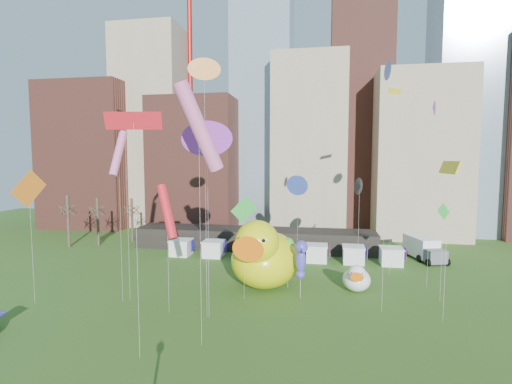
% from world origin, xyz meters
% --- Properties ---
extents(skyline, '(101.00, 23.00, 68.00)m').
position_xyz_m(skyline, '(2.25, 61.06, 21.44)').
color(skyline, brown).
rests_on(skyline, ground).
extents(crane_left, '(23.00, 1.00, 76.00)m').
position_xyz_m(crane_left, '(-21.11, 64.00, 46.90)').
color(crane_left, red).
rests_on(crane_left, ground).
extents(pavilion, '(38.00, 6.00, 3.20)m').
position_xyz_m(pavilion, '(-4.00, 42.00, 1.60)').
color(pavilion, black).
rests_on(pavilion, ground).
extents(vendor_tents, '(33.24, 2.80, 2.40)m').
position_xyz_m(vendor_tents, '(1.02, 36.00, 1.11)').
color(vendor_tents, white).
rests_on(vendor_tents, ground).
extents(bare_trees, '(8.44, 6.44, 8.50)m').
position_xyz_m(bare_trees, '(-30.17, 40.54, 4.01)').
color(bare_trees, '#382B21').
rests_on(bare_trees, ground).
extents(big_duck, '(9.08, 11.05, 7.99)m').
position_xyz_m(big_duck, '(0.39, 23.65, 3.67)').
color(big_duck, '#DDDE0B').
rests_on(big_duck, ground).
extents(small_duck, '(3.24, 4.21, 3.17)m').
position_xyz_m(small_duck, '(10.46, 24.34, 1.45)').
color(small_duck, white).
rests_on(small_duck, ground).
extents(seahorse_green, '(1.46, 1.75, 5.68)m').
position_xyz_m(seahorse_green, '(2.99, 24.33, 4.07)').
color(seahorse_green, silver).
rests_on(seahorse_green, ground).
extents(seahorse_purple, '(1.70, 1.93, 6.07)m').
position_xyz_m(seahorse_purple, '(4.57, 21.22, 4.41)').
color(seahorse_purple, silver).
rests_on(seahorse_purple, ground).
extents(box_truck, '(4.71, 7.83, 3.13)m').
position_xyz_m(box_truck, '(21.05, 39.89, 1.61)').
color(box_truck, white).
rests_on(box_truck, ground).
extents(kite_0, '(2.81, 2.58, 12.07)m').
position_xyz_m(kite_0, '(-7.36, 15.43, 9.55)').
color(kite_0, silver).
rests_on(kite_0, ground).
extents(kite_1, '(0.99, 2.75, 17.21)m').
position_xyz_m(kite_1, '(-13.18, 17.43, 14.90)').
color(kite_1, silver).
rests_on(kite_1, ground).
extents(kite_2, '(0.76, 3.85, 18.97)m').
position_xyz_m(kite_2, '(-12.49, 17.64, 18.31)').
color(kite_2, silver).
rests_on(kite_2, ground).
extents(kite_3, '(2.74, 0.22, 10.67)m').
position_xyz_m(kite_3, '(-1.10, 19.98, 9.20)').
color(kite_3, silver).
rests_on(kite_3, ground).
extents(kite_4, '(0.77, 3.65, 14.21)m').
position_xyz_m(kite_4, '(17.42, 17.84, 13.61)').
color(kite_4, silver).
rests_on(kite_4, ground).
extents(kite_5, '(0.36, 1.68, 23.05)m').
position_xyz_m(kite_5, '(12.32, 18.84, 22.11)').
color(kite_5, silver).
rests_on(kite_5, ground).
extents(kite_6, '(1.06, 3.55, 13.36)m').
position_xyz_m(kite_6, '(-21.44, 15.23, 11.43)').
color(kite_6, silver).
rests_on(kite_6, ground).
extents(kite_7, '(3.09, 0.45, 17.69)m').
position_xyz_m(kite_7, '(-3.31, 14.91, 16.14)').
color(kite_7, silver).
rests_on(kite_7, ground).
extents(kite_8, '(3.99, 1.21, 17.62)m').
position_xyz_m(kite_8, '(-6.23, 7.28, 16.95)').
color(kite_8, silver).
rests_on(kite_8, ground).
extents(kite_9, '(3.65, 3.50, 20.06)m').
position_xyz_m(kite_9, '(-2.36, 9.77, 16.72)').
color(kite_9, silver).
rests_on(kite_9, ground).
extents(kite_10, '(1.02, 1.92, 12.22)m').
position_xyz_m(kite_10, '(10.88, 27.97, 11.21)').
color(kite_10, silver).
rests_on(kite_10, ground).
extents(kite_11, '(1.44, 1.00, 10.03)m').
position_xyz_m(kite_11, '(18.61, 22.98, 8.94)').
color(kite_11, silver).
rests_on(kite_11, ground).
extents(kite_12, '(1.73, 1.53, 22.73)m').
position_xyz_m(kite_12, '(14.99, 31.19, 22.00)').
color(kite_12, silver).
rests_on(kite_12, ground).
extents(kite_13, '(2.20, 1.99, 12.20)m').
position_xyz_m(kite_13, '(3.45, 33.33, 10.87)').
color(kite_13, silver).
rests_on(kite_13, ground).
extents(kite_14, '(1.87, 0.90, 23.09)m').
position_xyz_m(kite_14, '(-3.59, 15.19, 22.06)').
color(kite_14, silver).
rests_on(kite_14, ground).
extents(kite_15, '(0.75, 1.63, 20.75)m').
position_xyz_m(kite_15, '(18.44, 27.38, 19.83)').
color(kite_15, silver).
rests_on(kite_15, ground).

